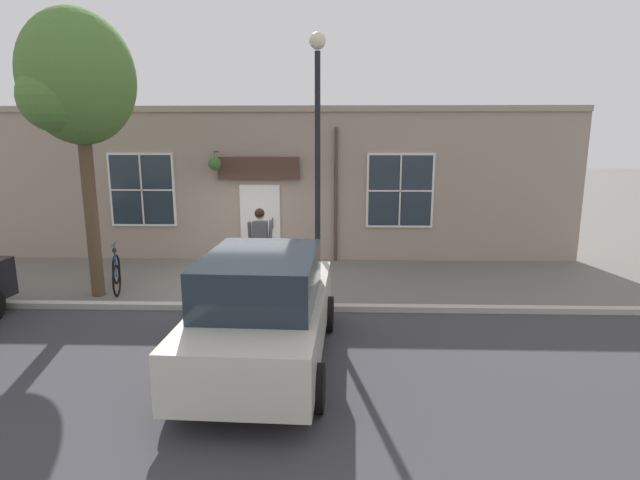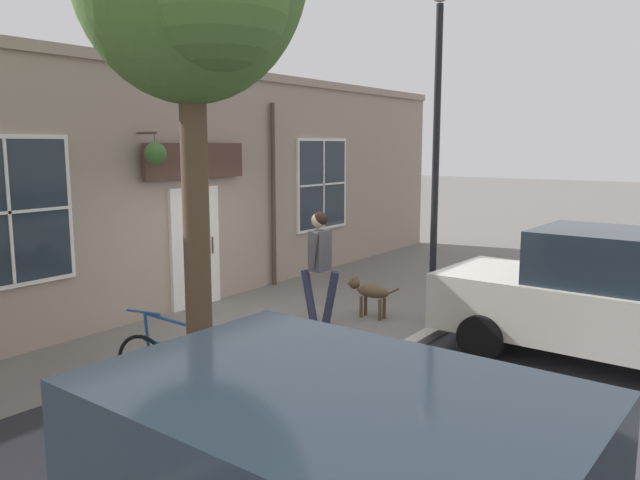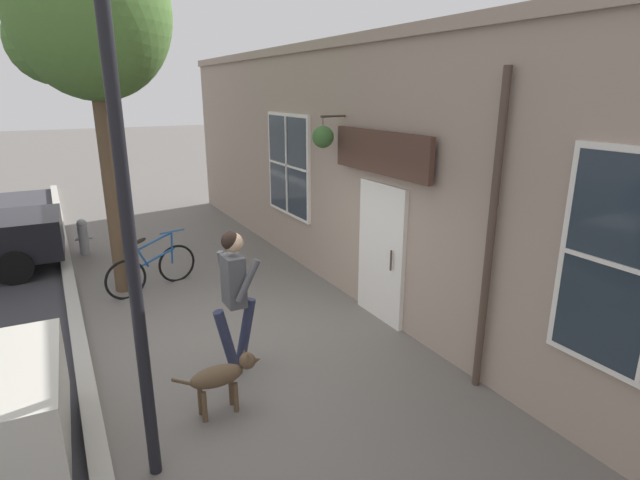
% 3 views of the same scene
% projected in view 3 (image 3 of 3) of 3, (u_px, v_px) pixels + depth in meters
% --- Properties ---
extents(ground_plane, '(90.00, 90.00, 0.00)m').
position_uv_depth(ground_plane, '(242.00, 342.00, 6.99)').
color(ground_plane, '#66605B').
extents(storefront_facade, '(0.95, 18.00, 4.19)m').
position_uv_depth(storefront_facade, '(385.00, 180.00, 7.43)').
color(storefront_facade, gray).
rests_on(storefront_facade, ground_plane).
extents(pedestrian_walking, '(0.61, 0.54, 1.80)m').
position_uv_depth(pedestrian_walking, '(234.00, 287.00, 6.05)').
color(pedestrian_walking, '#282D47').
rests_on(pedestrian_walking, ground_plane).
extents(dog_on_leash, '(0.99, 0.26, 0.66)m').
position_uv_depth(dog_on_leash, '(222.00, 376.00, 5.37)').
color(dog_on_leash, brown).
rests_on(dog_on_leash, ground_plane).
extents(street_tree_by_curb, '(2.44, 2.17, 5.87)m').
position_uv_depth(street_tree_by_curb, '(85.00, 18.00, 7.54)').
color(street_tree_by_curb, brown).
rests_on(street_tree_by_curb, ground_plane).
extents(leaning_bicycle, '(1.65, 0.61, 1.01)m').
position_uv_depth(leaning_bicycle, '(152.00, 269.00, 8.77)').
color(leaning_bicycle, black).
rests_on(leaning_bicycle, ground_plane).
extents(street_lamp, '(0.32, 0.32, 5.30)m').
position_uv_depth(street_lamp, '(112.00, 86.00, 3.64)').
color(street_lamp, black).
rests_on(street_lamp, ground_plane).
extents(fire_hydrant, '(0.34, 0.20, 0.77)m').
position_uv_depth(fire_hydrant, '(83.00, 236.00, 10.66)').
color(fire_hydrant, '#99999E').
rests_on(fire_hydrant, ground_plane).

